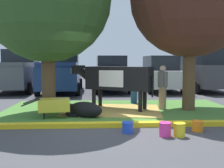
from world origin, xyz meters
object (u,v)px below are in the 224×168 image
person_visitor_near (134,84)px  bucket_yellow (179,129)px  wheelbarrow (55,105)px  pickup_truck_black (18,72)px  pickup_truck_maroon (62,72)px  hatchback_white (111,74)px  person_handler (163,86)px  cow_holstein (116,78)px  bucket_pink (165,129)px  bucket_blue (128,127)px  suv_dark_grey (203,69)px  calf_lying (84,110)px  sedan_silver (160,74)px  bucket_orange (198,126)px

person_visitor_near → bucket_yellow: size_ratio=4.80×
wheelbarrow → pickup_truck_black: size_ratio=0.30×
person_visitor_near → pickup_truck_maroon: bearing=128.0°
pickup_truck_black → hatchback_white: pickup_truck_black is taller
pickup_truck_maroon → hatchback_white: bearing=2.2°
person_handler → pickup_truck_maroon: 7.23m
person_handler → wheelbarrow: person_handler is taller
cow_holstein → bucket_pink: (0.86, -3.39, -0.93)m
cow_holstein → pickup_truck_maroon: (-2.68, 5.73, 0.02)m
bucket_pink → pickup_truck_black: 11.47m
bucket_blue → pickup_truck_black: 10.78m
bucket_yellow → suv_dark_grey: 10.12m
person_visitor_near → bucket_yellow: bearing=-85.5°
suv_dark_grey → bucket_blue: bearing=-121.8°
calf_lying → bucket_blue: size_ratio=4.62×
hatchback_white → pickup_truck_maroon: bearing=-177.8°
pickup_truck_black → sedan_silver: (8.21, -0.58, -0.13)m
pickup_truck_black → cow_holstein: bearing=-50.0°
pickup_truck_black → person_visitor_near: bearing=-39.5°
wheelbarrow → cow_holstein: bearing=34.0°
wheelbarrow → hatchback_white: bearing=74.1°
bucket_blue → pickup_truck_maroon: bearing=107.3°
hatchback_white → person_visitor_near: bearing=-81.3°
person_visitor_near → pickup_truck_maroon: 5.68m
person_visitor_near → sedan_silver: 4.92m
wheelbarrow → pickup_truck_black: bearing=113.8°
person_handler → person_visitor_near: (-0.82, 1.33, -0.03)m
person_handler → bucket_blue: person_handler is taller
calf_lying → pickup_truck_black: pickup_truck_black is taller
person_handler → bucket_orange: 3.02m
pickup_truck_black → wheelbarrow: bearing=-66.2°
bucket_pink → sedan_silver: size_ratio=0.07×
bucket_blue → cow_holstein: bearing=91.0°
calf_lying → bucket_orange: 3.30m
bucket_yellow → pickup_truck_maroon: pickup_truck_maroon is taller
person_visitor_near → suv_dark_grey: bearing=43.5°
person_handler → cow_holstein: bearing=177.7°
wheelbarrow → pickup_truck_maroon: pickup_truck_maroon is taller
hatchback_white → pickup_truck_black: bearing=175.4°
hatchback_white → wheelbarrow: bearing=-105.9°
bucket_orange → pickup_truck_black: (-7.02, 9.27, 0.98)m
person_handler → person_visitor_near: person_handler is taller
calf_lying → bucket_yellow: calf_lying is taller
hatchback_white → bucket_yellow: bearing=-83.4°
pickup_truck_black → pickup_truck_maroon: (2.58, -0.54, 0.00)m
calf_lying → suv_dark_grey: suv_dark_grey is taller
calf_lying → bucket_pink: size_ratio=3.99×
calf_lying → bucket_blue: 2.11m
bucket_orange → suv_dark_grey: (3.70, 8.69, 1.13)m
bucket_blue → wheelbarrow: bearing=138.3°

